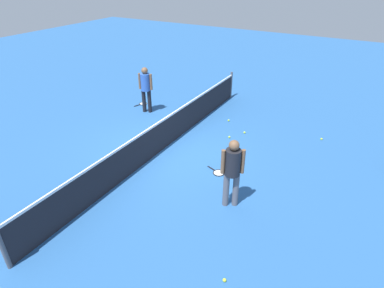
% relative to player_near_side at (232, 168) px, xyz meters
% --- Properties ---
extents(ground_plane, '(40.00, 40.00, 0.00)m').
position_rel_player_near_side_xyz_m(ground_plane, '(1.33, 2.80, -1.01)').
color(ground_plane, '#265693').
extents(court_net, '(10.09, 0.09, 1.07)m').
position_rel_player_near_side_xyz_m(court_net, '(1.33, 2.80, -0.51)').
color(court_net, '#4C4C51').
rests_on(court_net, ground_plane).
extents(player_near_side, '(0.47, 0.49, 1.70)m').
position_rel_player_near_side_xyz_m(player_near_side, '(0.00, 0.00, 0.00)').
color(player_near_side, '#595960').
rests_on(player_near_side, ground_plane).
extents(player_far_side, '(0.42, 0.52, 1.70)m').
position_rel_player_near_side_xyz_m(player_far_side, '(3.38, 4.90, 0.00)').
color(player_far_side, black).
rests_on(player_far_side, ground_plane).
extents(tennis_racket_near_player, '(0.40, 0.61, 0.03)m').
position_rel_player_near_side_xyz_m(tennis_racket_near_player, '(1.03, 0.81, -1.00)').
color(tennis_racket_near_player, black).
rests_on(tennis_racket_near_player, ground_plane).
extents(tennis_racket_far_player, '(0.61, 0.39, 0.03)m').
position_rel_player_near_side_xyz_m(tennis_racket_far_player, '(3.88, 5.52, -1.00)').
color(tennis_racket_far_player, black).
rests_on(tennis_racket_far_player, ground_plane).
extents(tennis_ball_near_player, '(0.07, 0.07, 0.07)m').
position_rel_player_near_side_xyz_m(tennis_ball_near_player, '(-1.97, -0.77, -0.98)').
color(tennis_ball_near_player, '#C6E033').
rests_on(tennis_ball_near_player, ground_plane).
extents(tennis_ball_by_net, '(0.07, 0.07, 0.07)m').
position_rel_player_near_side_xyz_m(tennis_ball_by_net, '(2.99, 1.35, -0.98)').
color(tennis_ball_by_net, '#C6E033').
rests_on(tennis_ball_by_net, ground_plane).
extents(tennis_ball_midcourt, '(0.07, 0.07, 0.07)m').
position_rel_player_near_side_xyz_m(tennis_ball_midcourt, '(4.34, -1.24, -0.98)').
color(tennis_ball_midcourt, '#C6E033').
rests_on(tennis_ball_midcourt, ground_plane).
extents(tennis_ball_baseline, '(0.07, 0.07, 0.07)m').
position_rel_player_near_side_xyz_m(tennis_ball_baseline, '(3.53, 1.05, -0.98)').
color(tennis_ball_baseline, '#C6E033').
rests_on(tennis_ball_baseline, ground_plane).
extents(tennis_ball_stray_left, '(0.07, 0.07, 0.07)m').
position_rel_player_near_side_xyz_m(tennis_ball_stray_left, '(4.14, 1.89, -0.98)').
color(tennis_ball_stray_left, '#C6E033').
rests_on(tennis_ball_stray_left, ground_plane).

